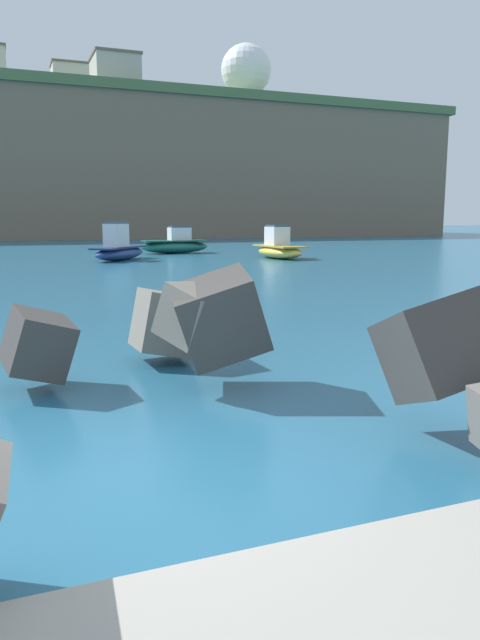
# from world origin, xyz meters

# --- Properties ---
(ground_plane) EXTENTS (400.00, 400.00, 0.00)m
(ground_plane) POSITION_xyz_m (0.00, 0.00, 0.00)
(ground_plane) COLOR #235B7A
(breakwater_jetty) EXTENTS (30.02, 7.12, 2.96)m
(breakwater_jetty) POSITION_xyz_m (0.37, 1.65, 1.20)
(breakwater_jetty) COLOR gray
(breakwater_jetty) RESTS_ON ground
(boat_near_centre) EXTENTS (5.04, 2.06, 1.98)m
(boat_near_centre) POSITION_xyz_m (10.56, 37.32, 0.65)
(boat_near_centre) COLOR #1E6656
(boat_near_centre) RESTS_ON ground
(boat_mid_left) EXTENTS (2.00, 4.87, 2.10)m
(boat_mid_left) POSITION_xyz_m (15.12, 29.26, 0.65)
(boat_mid_left) COLOR #EAC64C
(boat_mid_left) RESTS_ON ground
(boat_mid_right) EXTENTS (4.54, 5.37, 2.30)m
(boat_mid_right) POSITION_xyz_m (5.39, 31.26, 0.69)
(boat_mid_right) COLOR navy
(boat_mid_right) RESTS_ON ground
(headland_bluff) EXTENTS (83.47, 35.38, 18.84)m
(headland_bluff) POSITION_xyz_m (20.29, 86.21, 9.45)
(headland_bluff) COLOR #756651
(headland_bluff) RESTS_ON ground
(radar_dome) EXTENTS (7.76, 7.76, 10.25)m
(radar_dome) POSITION_xyz_m (35.39, 85.04, 24.64)
(radar_dome) COLOR silver
(radar_dome) RESTS_ON headland_bluff
(station_building_central) EXTENTS (5.46, 4.81, 6.05)m
(station_building_central) POSITION_xyz_m (9.49, 89.85, 21.89)
(station_building_central) COLOR beige
(station_building_central) RESTS_ON headland_bluff
(station_building_east) EXTENTS (5.97, 7.00, 4.67)m
(station_building_east) POSITION_xyz_m (13.84, 77.53, 21.19)
(station_building_east) COLOR #B2ADA3
(station_building_east) RESTS_ON headland_bluff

